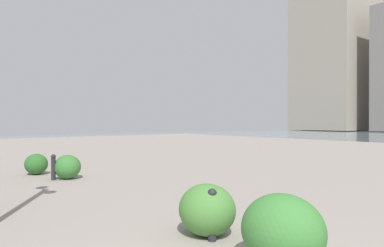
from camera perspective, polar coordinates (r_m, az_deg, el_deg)
The scene contains 7 objects.
building_highrise at distance 76.30m, azimuth 22.72°, elevation 11.53°, with size 12.21×14.94×32.99m.
bollard_near at distance 4.91m, azimuth 3.34°, elevation -14.58°, with size 0.13×0.13×0.72m.
bollard_mid at distance 10.49m, azimuth -21.87°, elevation -6.60°, with size 0.13×0.13×0.73m.
shrub_low at distance 4.19m, azimuth 14.69°, elevation -16.69°, with size 0.98×0.88×0.83m.
shrub_round at distance 10.58m, azimuth -19.82°, elevation -6.73°, with size 0.81×0.73×0.69m.
shrub_wide at distance 5.14m, azimuth 2.49°, elevation -13.99°, with size 0.87×0.79×0.74m.
shrub_tall at distance 11.82m, azimuth -24.27°, elevation -6.11°, with size 0.75×0.68×0.64m.
Camera 1 is at (-1.16, 1.97, 1.64)m, focal length 32.38 mm.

